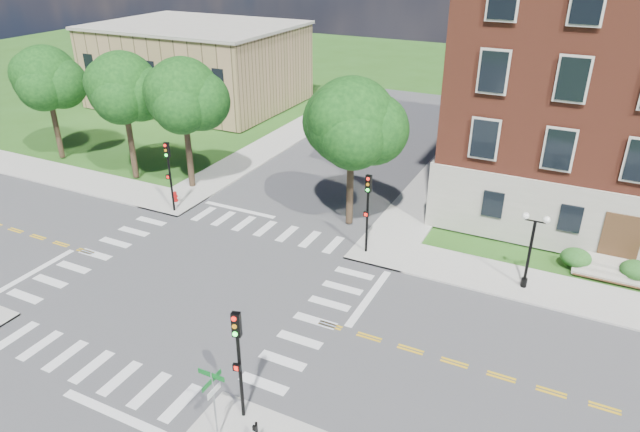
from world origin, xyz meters
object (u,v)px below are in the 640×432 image
at_px(traffic_signal_ne, 368,204).
at_px(street_sign_pole, 213,393).
at_px(fire_hydrant, 175,197).
at_px(traffic_signal_se, 238,352).
at_px(traffic_signal_nw, 169,168).
at_px(twin_lamp_west, 531,247).

relative_size(traffic_signal_ne, street_sign_pole, 1.55).
bearing_deg(fire_hydrant, traffic_signal_se, -43.92).
relative_size(traffic_signal_nw, twin_lamp_west, 1.13).
relative_size(traffic_signal_ne, twin_lamp_west, 1.13).
distance_m(traffic_signal_se, street_sign_pole, 1.63).
bearing_deg(traffic_signal_se, traffic_signal_ne, 92.30).
bearing_deg(fire_hydrant, traffic_signal_nw, -54.89).
xyz_separation_m(traffic_signal_nw, fire_hydrant, (-0.85, 1.20, -2.72)).
bearing_deg(street_sign_pole, traffic_signal_nw, 133.69).
distance_m(traffic_signal_se, traffic_signal_ne, 13.89).
distance_m(street_sign_pole, fire_hydrant, 21.80).
bearing_deg(traffic_signal_ne, street_sign_pole, -88.73).
height_order(twin_lamp_west, street_sign_pole, twin_lamp_west).
xyz_separation_m(traffic_signal_ne, traffic_signal_nw, (-13.66, -0.58, 0.00)).
xyz_separation_m(traffic_signal_se, traffic_signal_nw, (-14.22, 13.30, 0.00)).
xyz_separation_m(traffic_signal_nw, street_sign_pole, (14.00, -14.66, -0.88)).
distance_m(traffic_signal_nw, fire_hydrant, 3.09).
xyz_separation_m(traffic_signal_ne, fire_hydrant, (-14.51, 0.63, -2.72)).
bearing_deg(traffic_signal_se, fire_hydrant, 136.08).
distance_m(traffic_signal_ne, traffic_signal_nw, 13.67).
distance_m(traffic_signal_se, fire_hydrant, 21.09).
bearing_deg(traffic_signal_ne, twin_lamp_west, 1.54).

